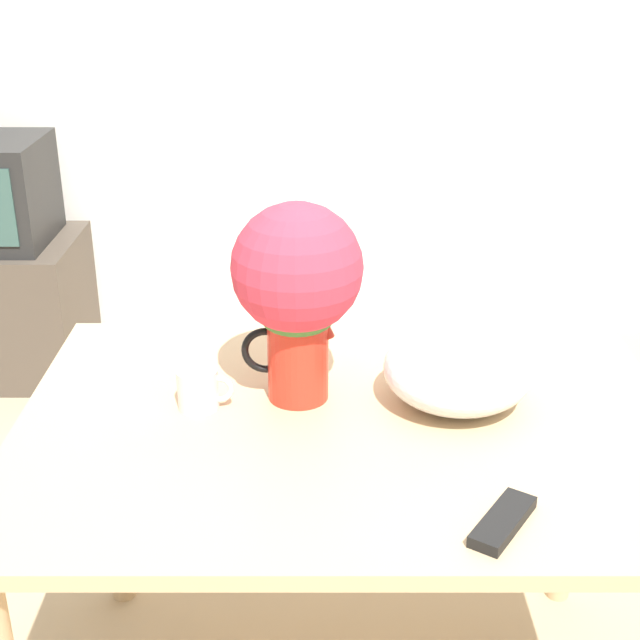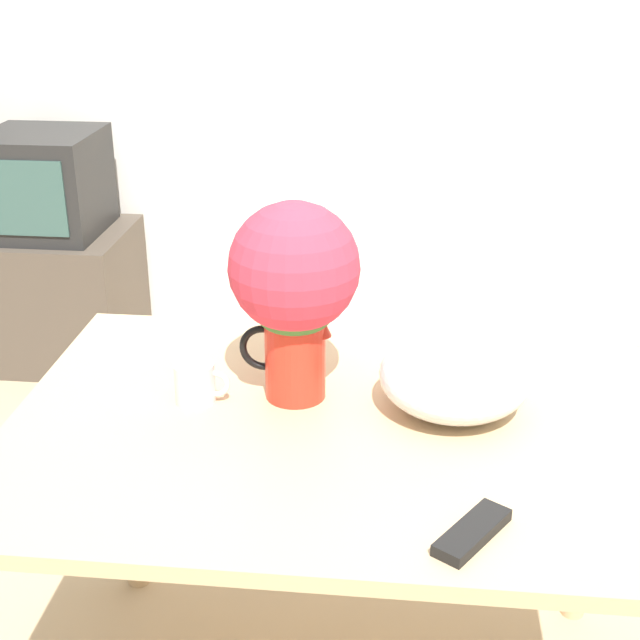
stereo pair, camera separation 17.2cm
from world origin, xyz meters
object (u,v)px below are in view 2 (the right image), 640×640
object	(u,v)px
flower_vase	(294,283)
tv_set	(44,183)
white_bowl	(454,376)
coffee_mug	(196,383)

from	to	relation	value
flower_vase	tv_set	world-z (taller)	flower_vase
white_bowl	tv_set	xyz separation A→B (m)	(-1.50, 1.67, -0.11)
flower_vase	white_bowl	xyz separation A→B (m)	(0.31, -0.02, -0.17)
flower_vase	white_bowl	bearing A→B (deg)	-4.37
flower_vase	tv_set	bearing A→B (deg)	125.88
flower_vase	coffee_mug	distance (m)	0.28
flower_vase	coffee_mug	world-z (taller)	flower_vase
flower_vase	white_bowl	distance (m)	0.36
white_bowl	tv_set	distance (m)	2.25
flower_vase	white_bowl	world-z (taller)	flower_vase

